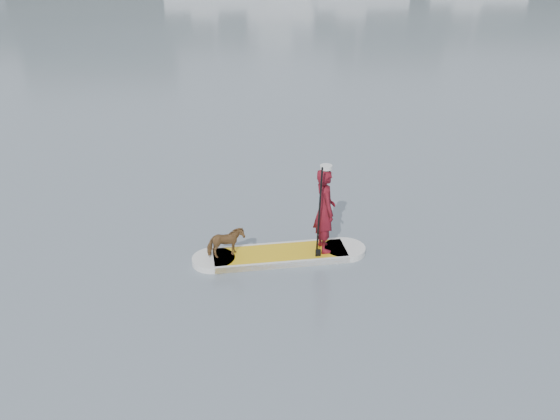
{
  "coord_description": "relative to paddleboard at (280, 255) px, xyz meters",
  "views": [
    {
      "loc": [
        2.62,
        -7.9,
        5.9
      ],
      "look_at": [
        3.38,
        2.29,
        1.0
      ],
      "focal_mm": 40.0,
      "sensor_mm": 36.0,
      "label": 1
    }
  ],
  "objects": [
    {
      "name": "white_cap",
      "position": [
        0.83,
        0.07,
        1.73
      ],
      "size": [
        0.22,
        0.22,
        0.07
      ],
      "primitive_type": "cylinder",
      "color": "silver",
      "rests_on": "paddler"
    },
    {
      "name": "paddle",
      "position": [
        0.69,
        -0.2,
        0.74
      ],
      "size": [
        0.1,
        0.3,
        2.0
      ],
      "rotation": [
        0.0,
        0.0,
        0.08
      ],
      "color": "black",
      "rests_on": "ground"
    },
    {
      "name": "dog",
      "position": [
        -1.01,
        -0.08,
        0.35
      ],
      "size": [
        0.74,
        0.5,
        0.57
      ],
      "primitive_type": "imported",
      "rotation": [
        0.0,
        0.0,
        1.89
      ],
      "color": "brown",
      "rests_on": "paddleboard"
    },
    {
      "name": "ground",
      "position": [
        -3.38,
        -2.29,
        -0.06
      ],
      "size": [
        140.0,
        140.0,
        0.0
      ],
      "primitive_type": "plane",
      "color": "slate",
      "rests_on": "ground"
    },
    {
      "name": "paddler",
      "position": [
        0.83,
        0.07,
        0.88
      ],
      "size": [
        0.48,
        0.65,
        1.63
      ],
      "primitive_type": "imported",
      "rotation": [
        0.0,
        0.0,
        1.73
      ],
      "color": "maroon",
      "rests_on": "paddleboard"
    },
    {
      "name": "paddleboard",
      "position": [
        0.0,
        0.0,
        0.0
      ],
      "size": [
        3.29,
        1.01,
        0.12
      ],
      "rotation": [
        0.0,
        0.0,
        0.08
      ],
      "color": "gold",
      "rests_on": "ground"
    }
  ]
}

